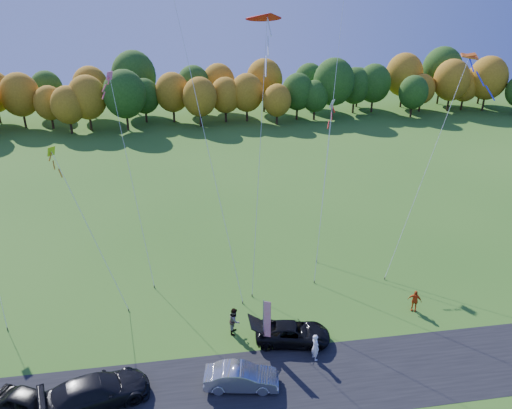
{
  "coord_description": "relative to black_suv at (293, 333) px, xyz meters",
  "views": [
    {
      "loc": [
        -4.99,
        -25.74,
        21.44
      ],
      "look_at": [
        0.0,
        6.0,
        7.0
      ],
      "focal_mm": 35.0,
      "sensor_mm": 36.0,
      "label": 1
    }
  ],
  "objects": [
    {
      "name": "kite_parafoil_orange",
      "position": [
        5.5,
        11.79,
        12.31
      ],
      "size": [
        6.52,
        11.25,
        26.34
      ],
      "color": "#4C3F33",
      "rests_on": "ground"
    },
    {
      "name": "silver_sedan",
      "position": [
        -3.79,
        -3.42,
        0.04
      ],
      "size": [
        4.46,
        2.19,
        1.41
      ],
      "primitive_type": "imported",
      "rotation": [
        0.0,
        0.0,
        1.4
      ],
      "color": "#9F9FA4",
      "rests_on": "ground"
    },
    {
      "name": "person_east",
      "position": [
        9.25,
        1.95,
        0.15
      ],
      "size": [
        1.02,
        0.83,
        1.63
      ],
      "primitive_type": "imported",
      "rotation": [
        0.0,
        0.0,
        -0.54
      ],
      "color": "#CE4813",
      "rests_on": "ground"
    },
    {
      "name": "asphalt_strip",
      "position": [
        -1.38,
        -3.52,
        -0.66
      ],
      "size": [
        90.0,
        6.0,
        0.01
      ],
      "primitive_type": "cube",
      "color": "black",
      "rests_on": "ground"
    },
    {
      "name": "ground",
      "position": [
        -1.38,
        0.48,
        -0.67
      ],
      "size": [
        160.0,
        160.0,
        0.0
      ],
      "primitive_type": "plane",
      "color": "#2C6019"
    },
    {
      "name": "dark_truck_b",
      "position": [
        -15.09,
        -3.79,
        0.1
      ],
      "size": [
        4.86,
        3.69,
        1.54
      ],
      "primitive_type": "imported",
      "rotation": [
        0.0,
        0.0,
        1.1
      ],
      "color": "black",
      "rests_on": "ground"
    },
    {
      "name": "kite_parafoil_rainbow",
      "position": [
        12.54,
        8.87,
        7.52
      ],
      "size": [
        8.83,
        6.09,
        16.63
      ],
      "color": "#4C3F33",
      "rests_on": "ground"
    },
    {
      "name": "tree_line",
      "position": [
        -1.38,
        55.48,
        -0.67
      ],
      "size": [
        116.0,
        12.0,
        10.0
      ],
      "primitive_type": null,
      "color": "#1E4711",
      "rests_on": "ground"
    },
    {
      "name": "kite_delta_blue",
      "position": [
        -4.86,
        10.17,
        11.94
      ],
      "size": [
        5.75,
        12.0,
        26.13
      ],
      "color": "#4C3F33",
      "rests_on": "ground"
    },
    {
      "name": "person_tailgate_b",
      "position": [
        -3.6,
        1.53,
        0.27
      ],
      "size": [
        0.93,
        1.07,
        1.88
      ],
      "primitive_type": "imported",
      "rotation": [
        0.0,
        0.0,
        1.3
      ],
      "color": "gray",
      "rests_on": "ground"
    },
    {
      "name": "person_tailgate_a",
      "position": [
        1.0,
        -1.8,
        0.24
      ],
      "size": [
        0.59,
        0.75,
        1.81
      ],
      "primitive_type": "imported",
      "rotation": [
        0.0,
        0.0,
        1.82
      ],
      "color": "white",
      "rests_on": "ground"
    },
    {
      "name": "kite_diamond_pink",
      "position": [
        -10.23,
        11.08,
        6.9
      ],
      "size": [
        2.91,
        7.27,
        15.53
      ],
      "color": "#4C3F33",
      "rests_on": "ground"
    },
    {
      "name": "kite_diamond_white",
      "position": [
        5.46,
        12.66,
        5.38
      ],
      "size": [
        3.1,
        6.87,
        12.51
      ],
      "color": "#4C3F33",
      "rests_on": "ground"
    },
    {
      "name": "kite_delta_red",
      "position": [
        -0.59,
        9.49,
        9.5
      ],
      "size": [
        3.88,
        8.95,
        20.73
      ],
      "color": "#4C3F33",
      "rests_on": "ground"
    },
    {
      "name": "black_suv",
      "position": [
        0.0,
        0.0,
        0.0
      ],
      "size": [
        5.16,
        3.13,
        1.34
      ],
      "primitive_type": "imported",
      "rotation": [
        0.0,
        0.0,
        1.37
      ],
      "color": "black",
      "rests_on": "ground"
    },
    {
      "name": "feather_flag",
      "position": [
        -1.84,
        -0.48,
        1.6
      ],
      "size": [
        0.47,
        0.22,
        3.73
      ],
      "color": "#999999",
      "rests_on": "ground"
    },
    {
      "name": "kite_diamond_yellow",
      "position": [
        -13.12,
        7.56,
        4.68
      ],
      "size": [
        5.26,
        5.74,
        11.19
      ],
      "color": "#4C3F33",
      "rests_on": "ground"
    },
    {
      "name": "dark_truck_a",
      "position": [
        -11.83,
        -3.41,
        0.17
      ],
      "size": [
        6.23,
        3.87,
        1.68
      ],
      "primitive_type": "imported",
      "rotation": [
        0.0,
        0.0,
        1.85
      ],
      "color": "black",
      "rests_on": "ground"
    }
  ]
}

